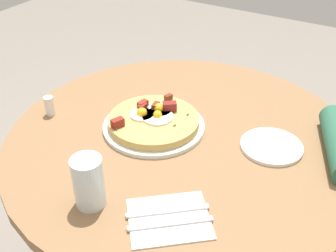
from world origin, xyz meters
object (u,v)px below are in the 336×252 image
at_px(pizza_plate, 154,126).
at_px(bread_plate, 271,146).
at_px(knife, 168,211).
at_px(water_glass, 89,182).
at_px(fork, 170,224).
at_px(salt_shaker, 50,106).
at_px(dining_table, 181,182).
at_px(breakfast_pizza, 153,120).

xyz_separation_m(pizza_plate, bread_plate, (-0.08, 0.31, -0.00)).
height_order(knife, water_glass, water_glass).
relative_size(pizza_plate, water_glass, 2.33).
bearing_deg(fork, bread_plate, 36.16).
xyz_separation_m(water_glass, salt_shaker, (-0.22, -0.33, -0.03)).
xyz_separation_m(dining_table, bread_plate, (-0.07, 0.22, 0.17)).
height_order(bread_plate, water_glass, water_glass).
distance_m(bread_plate, fork, 0.37).
xyz_separation_m(dining_table, knife, (0.26, 0.11, 0.17)).
distance_m(pizza_plate, breakfast_pizza, 0.02).
xyz_separation_m(breakfast_pizza, fork, (0.29, 0.22, -0.02)).
bearing_deg(pizza_plate, salt_shaker, -72.56).
relative_size(dining_table, water_glass, 7.91).
xyz_separation_m(dining_table, breakfast_pizza, (0.00, -0.09, 0.19)).
bearing_deg(bread_plate, pizza_plate, -75.82).
bearing_deg(fork, pizza_plate, 87.95).
bearing_deg(water_glass, dining_table, 171.06).
bearing_deg(pizza_plate, water_glass, 6.71).
xyz_separation_m(knife, salt_shaker, (-0.16, -0.50, 0.02)).
bearing_deg(fork, knife, 90.00).
distance_m(dining_table, fork, 0.36).
bearing_deg(bread_plate, breakfast_pizza, -76.25).
bearing_deg(bread_plate, dining_table, -72.07).
bearing_deg(breakfast_pizza, pizza_plate, 43.89).
height_order(knife, salt_shaker, salt_shaker).
bearing_deg(water_glass, breakfast_pizza, -172.98).
relative_size(pizza_plate, breakfast_pizza, 1.12).
height_order(pizza_plate, breakfast_pizza, breakfast_pizza).
relative_size(pizza_plate, salt_shaker, 4.96).
xyz_separation_m(pizza_plate, knife, (0.26, 0.20, 0.00)).
bearing_deg(breakfast_pizza, fork, 37.87).
height_order(dining_table, breakfast_pizza, breakfast_pizza).
bearing_deg(pizza_plate, knife, 37.59).
distance_m(breakfast_pizza, bread_plate, 0.32).
height_order(pizza_plate, bread_plate, pizza_plate).
relative_size(dining_table, salt_shaker, 16.83).
distance_m(fork, water_glass, 0.19).
xyz_separation_m(fork, knife, (-0.03, -0.02, 0.00)).
xyz_separation_m(bread_plate, fork, (0.36, -0.09, 0.00)).
height_order(fork, knife, same).
relative_size(knife, water_glass, 1.49).
bearing_deg(water_glass, pizza_plate, -173.29).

